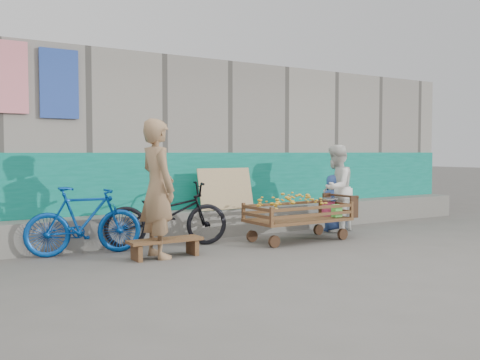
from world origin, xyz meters
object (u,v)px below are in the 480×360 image
woman (336,188)px  bicycle_dark (167,214)px  banana_cart (297,209)px  child (334,203)px  vendor_man (158,188)px  bicycle_blue (84,221)px  bench (165,244)px

woman → bicycle_dark: woman is taller
banana_cart → woman: 1.28m
banana_cart → child: child is taller
vendor_man → banana_cart: bearing=-91.9°
vendor_man → woman: (3.58, 0.45, -0.16)m
child → bicycle_blue: child is taller
vendor_man → bicycle_dark: size_ratio=1.01×
bicycle_blue → banana_cart: bearing=-94.3°
child → bicycle_dark: (-3.14, 0.18, -0.03)m
bench → bicycle_blue: bicycle_blue is taller
child → bicycle_blue: (-4.37, 0.18, -0.04)m
bench → banana_cart: bearing=2.9°
banana_cart → bicycle_dark: bearing=161.9°
bicycle_blue → vendor_man: bearing=-124.0°
bench → bicycle_dark: 0.89m
bench → vendor_man: (-0.07, 0.07, 0.74)m
vendor_man → child: (3.58, 0.51, -0.42)m
child → bicycle_dark: child is taller
banana_cart → bicycle_blue: bicycle_blue is taller
banana_cart → child: bearing=21.0°
bicycle_blue → child: bearing=-85.3°
bench → vendor_man: vendor_man is taller
banana_cart → vendor_man: (-2.39, -0.05, 0.41)m
child → bicycle_blue: bearing=8.2°
bicycle_blue → woman: bearing=-86.1°
woman → bicycle_dark: (-3.14, 0.24, -0.29)m
vendor_man → child: vendor_man is taller
bench → woman: woman is taller
banana_cart → vendor_man: bearing=-178.8°
woman → bicycle_blue: size_ratio=0.98×
banana_cart → bicycle_dark: (-1.95, 0.64, -0.03)m
bench → woman: 3.59m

